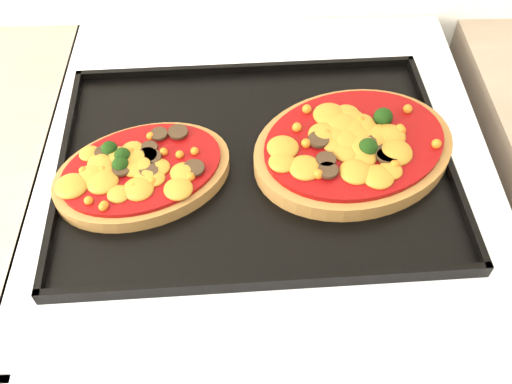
{
  "coord_description": "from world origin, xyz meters",
  "views": [
    {
      "loc": [
        -0.06,
        1.19,
        1.46
      ],
      "look_at": [
        -0.05,
        1.62,
        0.92
      ],
      "focal_mm": 40.0,
      "sensor_mm": 36.0,
      "label": 1
    }
  ],
  "objects_px": {
    "stove": "(263,310)",
    "pizza_left": "(143,171)",
    "pizza_right": "(354,146)",
    "baking_tray": "(255,160)"
  },
  "relations": [
    {
      "from": "stove",
      "to": "pizza_left",
      "type": "height_order",
      "value": "pizza_left"
    },
    {
      "from": "stove",
      "to": "pizza_right",
      "type": "relative_size",
      "value": 3.51
    },
    {
      "from": "baking_tray",
      "to": "pizza_left",
      "type": "xyz_separation_m",
      "value": [
        -0.14,
        -0.03,
        0.01
      ]
    },
    {
      "from": "pizza_right",
      "to": "stove",
      "type": "bearing_deg",
      "value": 168.45
    },
    {
      "from": "stove",
      "to": "pizza_left",
      "type": "bearing_deg",
      "value": -160.45
    },
    {
      "from": "baking_tray",
      "to": "pizza_left",
      "type": "bearing_deg",
      "value": -171.67
    },
    {
      "from": "baking_tray",
      "to": "stove",
      "type": "bearing_deg",
      "value": 59.4
    },
    {
      "from": "baking_tray",
      "to": "pizza_right",
      "type": "relative_size",
      "value": 1.89
    },
    {
      "from": "baking_tray",
      "to": "pizza_left",
      "type": "relative_size",
      "value": 2.25
    },
    {
      "from": "baking_tray",
      "to": "pizza_left",
      "type": "height_order",
      "value": "pizza_left"
    }
  ]
}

